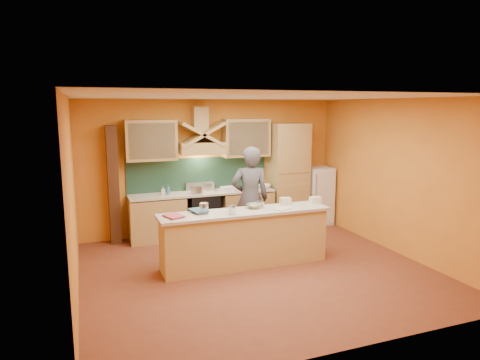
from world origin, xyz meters
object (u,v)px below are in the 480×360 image
object	(u,v)px
fridge	(317,195)
kitchen_scale	(259,205)
person	(250,198)
stove	(203,214)
mixing_bowl	(255,206)

from	to	relation	value
fridge	kitchen_scale	size ratio (longest dim) A/B	11.16
kitchen_scale	person	bearing A→B (deg)	59.78
stove	fridge	distance (m)	2.71
stove	mixing_bowl	xyz separation A→B (m)	(0.42, -1.77, 0.53)
fridge	person	bearing A→B (deg)	-151.65
stove	mixing_bowl	size ratio (longest dim) A/B	3.23
person	mixing_bowl	world-z (taller)	person
mixing_bowl	fridge	bearing A→B (deg)	37.91
fridge	kitchen_scale	xyz separation A→B (m)	(-2.20, -1.80, 0.34)
stove	fridge	size ratio (longest dim) A/B	0.69
person	kitchen_scale	bearing A→B (deg)	94.06
fridge	person	distance (m)	2.41
kitchen_scale	mixing_bowl	world-z (taller)	kitchen_scale
fridge	person	size ratio (longest dim) A/B	0.67
person	mixing_bowl	distance (m)	0.66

